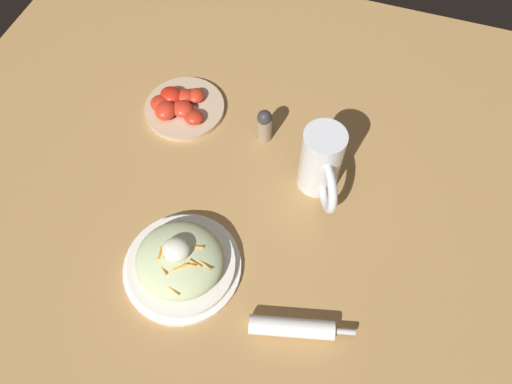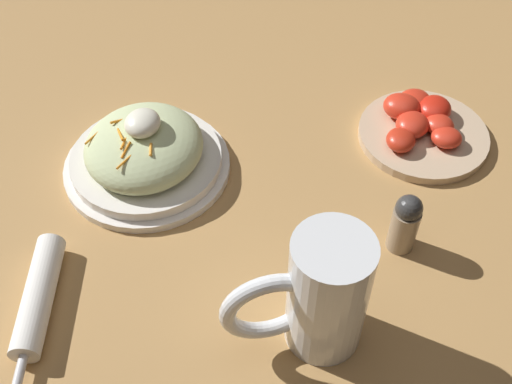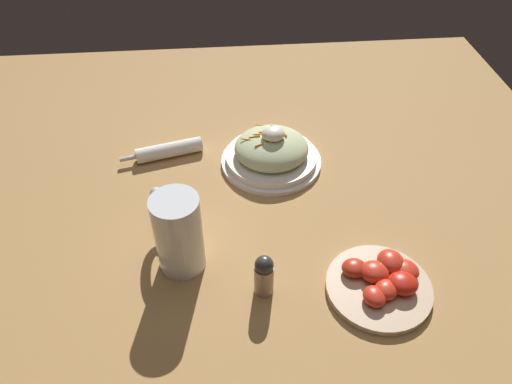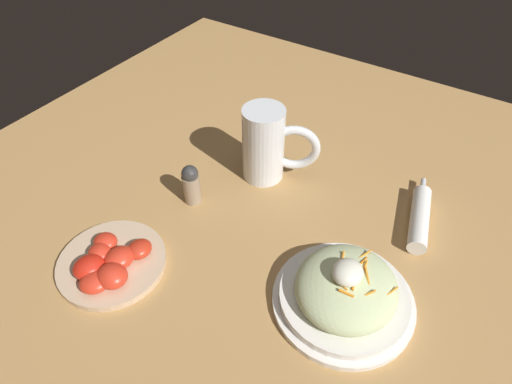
% 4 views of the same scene
% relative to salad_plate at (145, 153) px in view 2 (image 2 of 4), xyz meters
% --- Properties ---
extents(ground_plane, '(1.43, 1.43, 0.00)m').
position_rel_salad_plate_xyz_m(ground_plane, '(0.04, 0.14, -0.03)').
color(ground_plane, '#B2844C').
extents(salad_plate, '(0.22, 0.22, 0.10)m').
position_rel_salad_plate_xyz_m(salad_plate, '(0.00, 0.00, 0.00)').
color(salad_plate, white).
rests_on(salad_plate, ground_plane).
extents(beer_mug, '(0.10, 0.14, 0.15)m').
position_rel_salad_plate_xyz_m(beer_mug, '(0.19, 0.26, 0.04)').
color(beer_mug, white).
rests_on(beer_mug, ground_plane).
extents(napkin_roll, '(0.18, 0.07, 0.03)m').
position_rel_salad_plate_xyz_m(napkin_roll, '(0.23, -0.05, -0.01)').
color(napkin_roll, white).
rests_on(napkin_roll, ground_plane).
extents(tomato_plate, '(0.18, 0.18, 0.04)m').
position_rel_salad_plate_xyz_m(tomato_plate, '(-0.15, 0.35, -0.01)').
color(tomato_plate, '#D1B28E').
rests_on(tomato_plate, ground_plane).
extents(salt_shaker, '(0.03, 0.03, 0.08)m').
position_rel_salad_plate_xyz_m(salt_shaker, '(0.05, 0.34, 0.01)').
color(salt_shaker, gray).
rests_on(salt_shaker, ground_plane).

